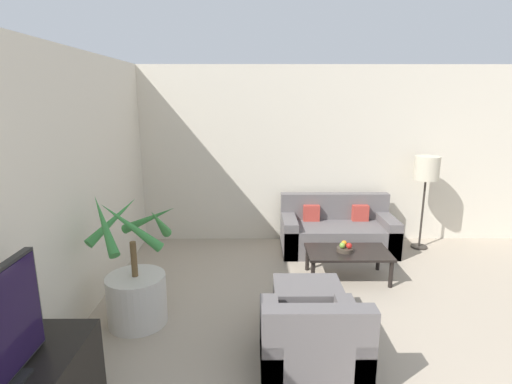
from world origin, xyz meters
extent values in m
cube|color=beige|center=(0.00, 6.21, 1.35)|extent=(8.18, 0.06, 2.70)
cube|color=beige|center=(-3.32, 3.09, 1.35)|extent=(0.06, 7.78, 2.70)
cube|color=black|center=(-2.95, 2.02, 0.99)|extent=(0.01, 0.80, 0.63)
cylinder|color=beige|center=(-2.74, 3.74, 0.25)|extent=(0.59, 0.59, 0.51)
cylinder|color=brown|center=(-2.74, 3.74, 0.69)|extent=(0.06, 0.06, 0.36)
cone|color=#38843D|center=(-2.47, 3.74, 1.06)|extent=(0.10, 0.60, 0.47)
cone|color=#38843D|center=(-2.65, 4.02, 1.01)|extent=(0.65, 0.29, 0.38)
cone|color=#38843D|center=(-2.97, 3.91, 1.03)|extent=(0.45, 0.57, 0.42)
cone|color=#38843D|center=(-2.94, 3.59, 1.09)|extent=(0.41, 0.52, 0.52)
cone|color=#38843D|center=(-2.66, 3.51, 1.10)|extent=(0.56, 0.27, 0.53)
cube|color=#605B5B|center=(-0.32, 5.65, 0.20)|extent=(1.64, 0.80, 0.41)
cube|color=#605B5B|center=(-0.32, 5.97, 0.61)|extent=(1.64, 0.16, 0.39)
cube|color=#605B5B|center=(-1.04, 5.65, 0.26)|extent=(0.20, 0.80, 0.53)
cube|color=#605B5B|center=(0.40, 5.65, 0.26)|extent=(0.20, 0.80, 0.53)
cube|color=#B23D33|center=(-0.69, 5.85, 0.53)|extent=(0.24, 0.12, 0.24)
cube|color=#B23D33|center=(0.05, 5.85, 0.53)|extent=(0.24, 0.12, 0.24)
cylinder|color=#2D2823|center=(0.96, 5.78, 0.01)|extent=(0.24, 0.24, 0.03)
cylinder|color=#2D2823|center=(0.96, 5.78, 0.54)|extent=(0.03, 0.03, 1.03)
cylinder|color=beige|center=(0.96, 5.78, 1.23)|extent=(0.35, 0.35, 0.35)
cylinder|color=black|center=(-0.86, 4.48, 0.17)|extent=(0.05, 0.05, 0.34)
cylinder|color=black|center=(0.08, 4.48, 0.17)|extent=(0.05, 0.05, 0.34)
cylinder|color=black|center=(-0.86, 4.98, 0.17)|extent=(0.05, 0.05, 0.34)
cylinder|color=black|center=(0.08, 4.98, 0.17)|extent=(0.05, 0.05, 0.34)
cube|color=black|center=(-0.39, 4.73, 0.35)|extent=(1.03, 0.59, 0.03)
cylinder|color=#42382D|center=(-0.43, 4.72, 0.39)|extent=(0.20, 0.20, 0.05)
sphere|color=red|center=(-0.39, 4.69, 0.45)|extent=(0.07, 0.07, 0.07)
sphere|color=olive|center=(-0.47, 4.71, 0.45)|extent=(0.07, 0.07, 0.07)
sphere|color=orange|center=(-0.43, 4.78, 0.45)|extent=(0.07, 0.07, 0.07)
cube|color=#605B5B|center=(-1.09, 3.01, 0.19)|extent=(0.84, 0.82, 0.38)
cube|color=#605B5B|center=(-1.09, 2.68, 0.57)|extent=(0.84, 0.16, 0.37)
cube|color=#605B5B|center=(-1.43, 3.01, 0.24)|extent=(0.16, 0.82, 0.48)
cube|color=#605B5B|center=(-0.74, 3.01, 0.24)|extent=(0.16, 0.82, 0.48)
cube|color=#605B5B|center=(-1.02, 3.73, 0.21)|extent=(0.67, 0.51, 0.42)
camera|label=1|loc=(-1.56, 0.08, 2.24)|focal=28.00mm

